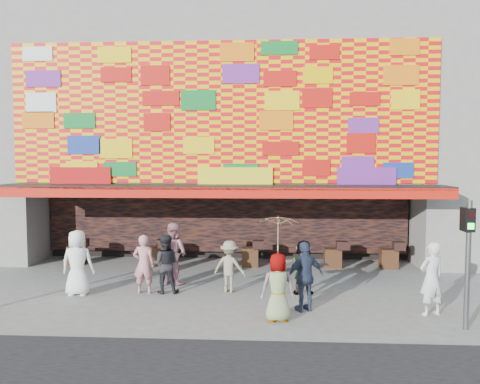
# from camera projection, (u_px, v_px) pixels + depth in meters

# --- Properties ---
(ground) EXTENTS (90.00, 90.00, 0.00)m
(ground) POSITION_uv_depth(u_px,v_px,m) (207.00, 305.00, 12.65)
(ground) COLOR slate
(ground) RESTS_ON ground
(shop_building) EXTENTS (15.20, 9.40, 10.00)m
(shop_building) POSITION_uv_depth(u_px,v_px,m) (230.00, 129.00, 20.43)
(shop_building) COLOR gray
(shop_building) RESTS_ON ground
(signal_right) EXTENTS (0.22, 0.20, 3.00)m
(signal_right) POSITION_uv_depth(u_px,v_px,m) (468.00, 250.00, 10.67)
(signal_right) COLOR #59595B
(signal_right) RESTS_ON ground
(ped_a) EXTENTS (0.94, 0.62, 1.89)m
(ped_a) POSITION_uv_depth(u_px,v_px,m) (77.00, 263.00, 13.49)
(ped_a) COLOR white
(ped_a) RESTS_ON ground
(ped_b) EXTENTS (0.64, 0.43, 1.74)m
(ped_b) POSITION_uv_depth(u_px,v_px,m) (144.00, 264.00, 13.67)
(ped_b) COLOR #C37E85
(ped_b) RESTS_ON ground
(ped_c) EXTENTS (0.90, 0.74, 1.72)m
(ped_c) POSITION_uv_depth(u_px,v_px,m) (165.00, 264.00, 13.72)
(ped_c) COLOR black
(ped_c) RESTS_ON ground
(ped_d) EXTENTS (1.11, 0.83, 1.53)m
(ped_d) POSITION_uv_depth(u_px,v_px,m) (230.00, 266.00, 13.82)
(ped_d) COLOR gray
(ped_d) RESTS_ON ground
(ped_e) EXTENTS (1.15, 0.87, 1.81)m
(ped_e) POSITION_uv_depth(u_px,v_px,m) (305.00, 276.00, 12.07)
(ped_e) COLOR #2E3850
(ped_e) RESTS_ON ground
(ped_f) EXTENTS (1.53, 0.66, 1.60)m
(ped_f) POSITION_uv_depth(u_px,v_px,m) (303.00, 267.00, 13.59)
(ped_f) COLOR gray
(ped_f) RESTS_ON ground
(ped_g) EXTENTS (0.90, 0.67, 1.67)m
(ped_g) POSITION_uv_depth(u_px,v_px,m) (278.00, 287.00, 11.33)
(ped_g) COLOR gray
(ped_g) RESTS_ON ground
(ped_h) EXTENTS (0.80, 0.66, 1.87)m
(ped_h) POSITION_uv_depth(u_px,v_px,m) (431.00, 279.00, 11.75)
(ped_h) COLOR silver
(ped_h) RESTS_ON ground
(ped_i) EXTENTS (1.19, 1.13, 1.93)m
(ped_i) POSITION_uv_depth(u_px,v_px,m) (173.00, 253.00, 14.79)
(ped_i) COLOR #C17D87
(ped_i) RESTS_ON ground
(parasol) EXTENTS (1.13, 1.14, 1.83)m
(parasol) POSITION_uv_depth(u_px,v_px,m) (278.00, 234.00, 11.23)
(parasol) COLOR #FBD59E
(parasol) RESTS_ON ground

